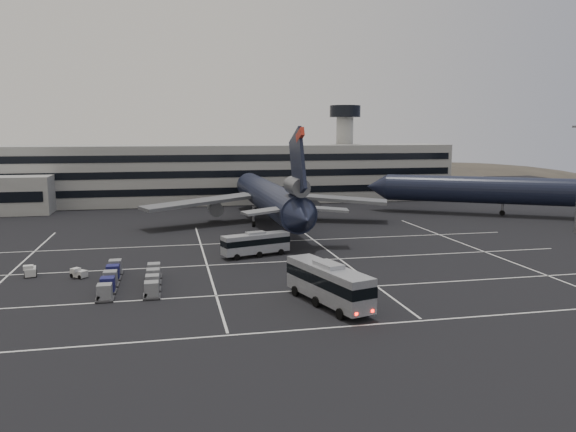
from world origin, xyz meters
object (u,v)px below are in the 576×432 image
object	(u,v)px
bus_near	(328,282)
bus_far	(256,243)
tug_a	(30,271)
uld_cluster	(129,279)
trijet_main	(269,197)

from	to	relation	value
bus_near	bus_far	world-z (taller)	bus_near
tug_a	uld_cluster	distance (m)	14.00
bus_near	bus_far	bearing A→B (deg)	82.53
tug_a	uld_cluster	size ratio (longest dim) A/B	0.18
bus_far	bus_near	bearing A→B (deg)	171.47
bus_far	tug_a	world-z (taller)	bus_far
trijet_main	uld_cluster	bearing A→B (deg)	-121.40
bus_far	tug_a	xyz separation A→B (m)	(-28.32, -5.27, -1.26)
trijet_main	uld_cluster	distance (m)	44.73
bus_near	uld_cluster	world-z (taller)	bus_near
trijet_main	tug_a	size ratio (longest dim) A/B	23.63
trijet_main	tug_a	distance (m)	46.82
trijet_main	bus_near	bearing A→B (deg)	-93.81
trijet_main	tug_a	bearing A→B (deg)	-138.88
bus_near	tug_a	bearing A→B (deg)	133.74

